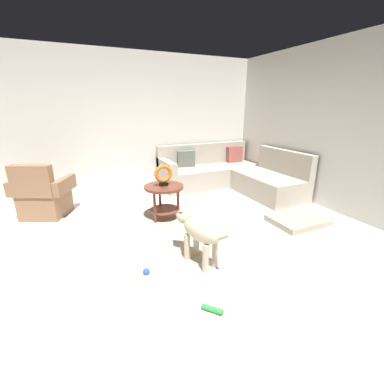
# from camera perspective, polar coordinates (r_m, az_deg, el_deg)

# --- Properties ---
(ground_plane) EXTENTS (6.00, 6.00, 0.10)m
(ground_plane) POSITION_cam_1_polar(r_m,az_deg,el_deg) (3.24, -2.89, -14.29)
(ground_plane) COLOR silver
(wall_back) EXTENTS (6.00, 0.12, 2.70)m
(wall_back) POSITION_cam_1_polar(r_m,az_deg,el_deg) (5.58, -14.84, 14.20)
(wall_back) COLOR silver
(wall_back) RESTS_ON ground_plane
(wall_right) EXTENTS (0.12, 6.00, 2.70)m
(wall_right) POSITION_cam_1_polar(r_m,az_deg,el_deg) (4.70, 33.05, 11.23)
(wall_right) COLOR silver
(wall_right) RESTS_ON ground_plane
(area_rug) EXTENTS (2.30, 1.90, 0.01)m
(area_rug) POSITION_cam_1_polar(r_m,az_deg,el_deg) (3.83, -4.75, -7.92)
(area_rug) COLOR #BCAD93
(area_rug) RESTS_ON ground_plane
(sectional_couch) EXTENTS (2.20, 2.25, 0.88)m
(sectional_couch) POSITION_cam_1_polar(r_m,az_deg,el_deg) (5.63, 8.20, 3.67)
(sectional_couch) COLOR #B2A899
(sectional_couch) RESTS_ON ground_plane
(armchair) EXTENTS (0.98, 0.88, 0.88)m
(armchair) POSITION_cam_1_polar(r_m,az_deg,el_deg) (4.75, -29.71, -0.95)
(armchair) COLOR #936B4C
(armchair) RESTS_ON ground_plane
(side_table) EXTENTS (0.60, 0.60, 0.54)m
(side_table) POSITION_cam_1_polar(r_m,az_deg,el_deg) (4.03, -6.13, -0.29)
(side_table) COLOR brown
(side_table) RESTS_ON ground_plane
(torus_sculpture) EXTENTS (0.28, 0.08, 0.33)m
(torus_sculpture) POSITION_cam_1_polar(r_m,az_deg,el_deg) (3.95, -6.27, 3.77)
(torus_sculpture) COLOR black
(torus_sculpture) RESTS_ON side_table
(dog_bed_mat) EXTENTS (0.80, 0.60, 0.09)m
(dog_bed_mat) POSITION_cam_1_polar(r_m,az_deg,el_deg) (4.30, 22.09, -5.70)
(dog_bed_mat) COLOR #B2A38E
(dog_bed_mat) RESTS_ON ground_plane
(dog) EXTENTS (0.35, 0.83, 0.63)m
(dog) POSITION_cam_1_polar(r_m,az_deg,el_deg) (2.91, 1.38, -8.61)
(dog) COLOR beige
(dog) RESTS_ON ground_plane
(dog_toy_ball) EXTENTS (0.07, 0.07, 0.07)m
(dog_toy_ball) POSITION_cam_1_polar(r_m,az_deg,el_deg) (2.91, -9.92, -16.71)
(dog_toy_ball) COLOR blue
(dog_toy_ball) RESTS_ON ground_plane
(dog_toy_rope) EXTENTS (0.16, 0.18, 0.05)m
(dog_toy_rope) POSITION_cam_1_polar(r_m,az_deg,el_deg) (2.48, 4.42, -24.16)
(dog_toy_rope) COLOR green
(dog_toy_rope) RESTS_ON ground_plane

